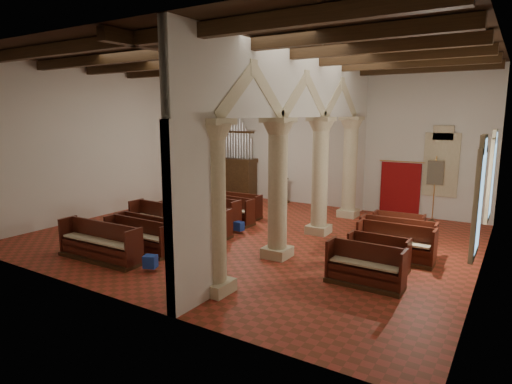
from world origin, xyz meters
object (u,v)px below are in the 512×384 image
(nave_pew_0, at_px, (100,248))
(pipe_organ, at_px, (236,171))
(processional_banner, at_px, (433,201))
(aisle_pew_0, at_px, (365,272))
(lectern, at_px, (282,191))

(nave_pew_0, bearing_deg, pipe_organ, 100.15)
(pipe_organ, bearing_deg, nave_pew_0, -78.17)
(processional_banner, height_order, nave_pew_0, processional_banner)
(pipe_organ, distance_m, nave_pew_0, 10.21)
(processional_banner, height_order, aisle_pew_0, processional_banner)
(lectern, bearing_deg, pipe_organ, -164.17)
(lectern, bearing_deg, aisle_pew_0, -33.79)
(processional_banner, relative_size, nave_pew_0, 0.91)
(pipe_organ, height_order, processional_banner, pipe_organ)
(processional_banner, xyz_separation_m, nave_pew_0, (-7.32, -9.86, -0.46))
(processional_banner, bearing_deg, pipe_organ, 175.25)
(processional_banner, relative_size, aisle_pew_0, 1.37)
(aisle_pew_0, bearing_deg, nave_pew_0, -161.99)
(lectern, distance_m, nave_pew_0, 9.95)
(lectern, height_order, nave_pew_0, lectern)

